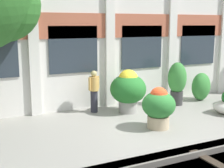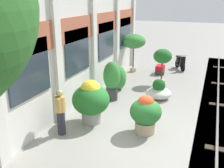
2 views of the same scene
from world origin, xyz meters
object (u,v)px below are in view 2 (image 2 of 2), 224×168
potted_plant_low_pan (134,42)px  scooter_near_curb (180,62)px  potted_plant_wide_bowl (159,91)px  potted_plant_glazed_jar (146,113)px  potted_plant_ribbed_drum (112,78)px  potted_plant_stone_basin (91,100)px  resident_by_doorway (60,111)px  potted_plant_tall_urn (163,58)px  potted_plant_square_trough (160,70)px  topiary_hedge (119,78)px

potted_plant_low_pan → scooter_near_curb: 3.22m
potted_plant_wide_bowl → potted_plant_glazed_jar: (-3.18, -0.23, 0.39)m
potted_plant_glazed_jar → scooter_near_curb: potted_plant_glazed_jar is taller
potted_plant_ribbed_drum → potted_plant_glazed_jar: (-2.25, -2.06, -0.28)m
potted_plant_stone_basin → resident_by_doorway: size_ratio=1.03×
potted_plant_tall_urn → potted_plant_ribbed_drum: bearing=152.7°
potted_plant_ribbed_drum → scooter_near_curb: potted_plant_ribbed_drum is taller
potted_plant_ribbed_drum → potted_plant_square_trough: bearing=-13.4°
potted_plant_glazed_jar → potted_plant_low_pan: (6.85, 2.52, 1.07)m
scooter_near_curb → potted_plant_glazed_jar: bearing=-28.8°
scooter_near_curb → topiary_hedge: bearing=-54.0°
potted_plant_low_pan → resident_by_doorway: size_ratio=1.45×
potted_plant_ribbed_drum → potted_plant_square_trough: 4.92m
potted_plant_square_trough → resident_by_doorway: 8.26m
potted_plant_ribbed_drum → potted_plant_stone_basin: potted_plant_ribbed_drum is taller
scooter_near_curb → potted_plant_wide_bowl: bearing=-31.1°
resident_by_doorway → potted_plant_stone_basin: bearing=40.3°
potted_plant_wide_bowl → potted_plant_ribbed_drum: 2.16m
potted_plant_wide_bowl → scooter_near_curb: 5.22m
potted_plant_tall_urn → potted_plant_glazed_jar: size_ratio=1.39×
potted_plant_wide_bowl → potted_plant_stone_basin: size_ratio=0.71×
resident_by_doorway → topiary_hedge: (4.76, -0.24, -0.24)m
potted_plant_square_trough → scooter_near_curb: (1.42, -0.90, 0.20)m
potted_plant_stone_basin → potted_plant_tall_urn: bearing=-15.4°
potted_plant_wide_bowl → potted_plant_glazed_jar: 3.22m
scooter_near_curb → resident_by_doorway: resident_by_doorway is taller
potted_plant_tall_urn → potted_plant_ribbed_drum: size_ratio=1.06×
potted_plant_stone_basin → resident_by_doorway: potted_plant_stone_basin is taller
potted_plant_stone_basin → potted_plant_ribbed_drum: bearing=2.6°
potted_plant_tall_urn → potted_plant_square_trough: size_ratio=2.28×
potted_plant_low_pan → potted_plant_glazed_jar: bearing=-159.8°
potted_plant_glazed_jar → topiary_hedge: (3.65, 2.25, -0.12)m
potted_plant_stone_basin → scooter_near_curb: bearing=-12.9°
potted_plant_square_trough → scooter_near_curb: bearing=-32.4°
potted_plant_ribbed_drum → potted_plant_square_trough: size_ratio=2.16×
scooter_near_curb → topiary_hedge: size_ratio=1.08×
potted_plant_wide_bowl → potted_plant_glazed_jar: potted_plant_glazed_jar is taller
resident_by_doorway → potted_plant_square_trough: bearing=54.9°
potted_plant_ribbed_drum → topiary_hedge: 1.47m
potted_plant_tall_urn → potted_plant_ribbed_drum: potted_plant_tall_urn is taller
potted_plant_stone_basin → scooter_near_curb: 8.63m
potted_plant_wide_bowl → potted_plant_low_pan: 4.56m
potted_plant_tall_urn → potted_plant_ribbed_drum: 3.38m
potted_plant_tall_urn → topiary_hedge: bearing=132.4°
potted_plant_tall_urn → potted_plant_glazed_jar: potted_plant_tall_urn is taller
potted_plant_tall_urn → potted_plant_low_pan: (1.62, 2.00, 0.42)m
potted_plant_square_trough → potted_plant_stone_basin: potted_plant_stone_basin is taller
potted_plant_ribbed_drum → resident_by_doorway: size_ratio=1.11×
potted_plant_stone_basin → potted_plant_low_pan: potted_plant_low_pan is taller
topiary_hedge → potted_plant_square_trough: bearing=-21.6°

